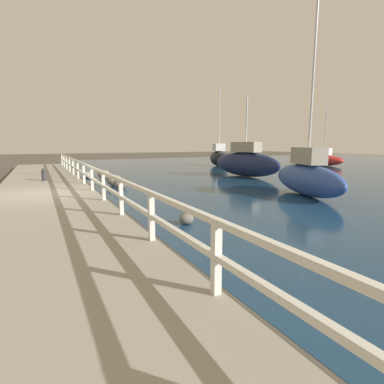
% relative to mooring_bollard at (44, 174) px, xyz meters
% --- Properties ---
extents(ground_plane, '(120.00, 120.00, 0.00)m').
position_rel_mooring_bollard_xyz_m(ground_plane, '(-0.06, -4.45, -0.61)').
color(ground_plane, '#4C473D').
extents(dock_walkway, '(3.56, 36.00, 0.30)m').
position_rel_mooring_bollard_xyz_m(dock_walkway, '(-0.06, -4.45, -0.46)').
color(dock_walkway, gray).
rests_on(dock_walkway, ground).
extents(railing, '(0.10, 32.50, 0.95)m').
position_rel_mooring_bollard_xyz_m(railing, '(1.61, -4.45, 0.33)').
color(railing, silver).
rests_on(railing, dock_walkway).
extents(boulder_downstream, '(0.53, 0.48, 0.40)m').
position_rel_mooring_bollard_xyz_m(boulder_downstream, '(2.45, 2.92, -0.41)').
color(boulder_downstream, gray).
rests_on(boulder_downstream, ground).
extents(boulder_mid_strip, '(0.40, 0.36, 0.30)m').
position_rel_mooring_bollard_xyz_m(boulder_mid_strip, '(3.18, -9.67, -0.46)').
color(boulder_mid_strip, '#666056').
rests_on(boulder_mid_strip, ground).
extents(boulder_water_edge, '(0.69, 0.62, 0.52)m').
position_rel_mooring_bollard_xyz_m(boulder_water_edge, '(3.19, -2.59, -0.35)').
color(boulder_water_edge, '#666056').
rests_on(boulder_water_edge, ground).
extents(boulder_near_dock, '(0.77, 0.69, 0.58)m').
position_rel_mooring_bollard_xyz_m(boulder_near_dock, '(3.16, -1.34, -0.32)').
color(boulder_near_dock, slate).
rests_on(boulder_near_dock, ground).
extents(boulder_far_strip, '(0.74, 0.66, 0.55)m').
position_rel_mooring_bollard_xyz_m(boulder_far_strip, '(3.30, 2.03, -0.33)').
color(boulder_far_strip, slate).
rests_on(boulder_far_strip, ground).
extents(mooring_bollard, '(0.25, 0.25, 0.61)m').
position_rel_mooring_bollard_xyz_m(mooring_bollard, '(0.00, 0.00, 0.00)').
color(mooring_bollard, '#333338').
rests_on(mooring_bollard, dock_walkway).
extents(sailboat_red, '(2.59, 3.97, 5.72)m').
position_rel_mooring_bollard_xyz_m(sailboat_red, '(24.68, 3.69, 0.04)').
color(sailboat_red, red).
rests_on(sailboat_red, water_surface).
extents(sailboat_black, '(1.92, 3.31, 7.41)m').
position_rel_mooring_bollard_xyz_m(sailboat_black, '(15.31, 8.03, 0.25)').
color(sailboat_black, black).
rests_on(sailboat_black, water_surface).
extents(sailboat_blue, '(2.41, 4.91, 7.56)m').
position_rel_mooring_bollard_xyz_m(sailboat_blue, '(9.58, -7.89, 0.18)').
color(sailboat_blue, '#2D4C9E').
rests_on(sailboat_blue, water_surface).
extents(sailboat_navy, '(1.80, 5.76, 5.12)m').
position_rel_mooring_bollard_xyz_m(sailboat_navy, '(11.82, -0.78, 0.31)').
color(sailboat_navy, '#192347').
rests_on(sailboat_navy, water_surface).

